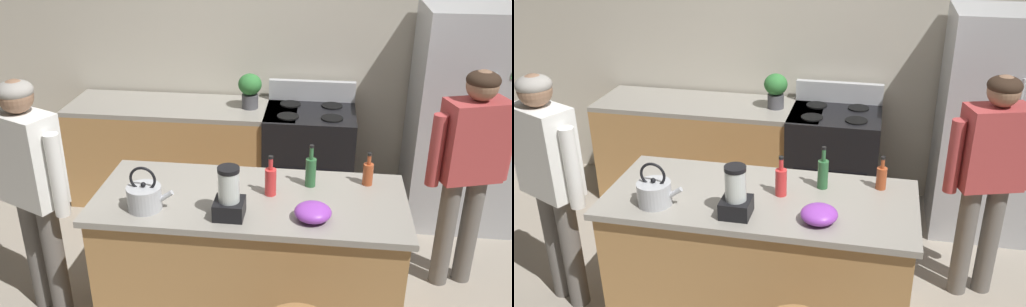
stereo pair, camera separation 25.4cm
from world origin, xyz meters
The scene contains 14 objects.
back_wall centered at (0.00, 1.95, 1.35)m, with size 8.00×0.10×2.70m, color beige.
kitchen_island centered at (0.00, 0.00, 0.46)m, with size 1.88×0.81×0.91m.
back_counter_run centered at (-0.80, 1.55, 0.45)m, with size 2.00×0.64×0.91m.
refrigerator centered at (1.59, 1.50, 0.91)m, with size 0.90×0.73×1.81m.
stove_range centered at (0.31, 1.52, 0.46)m, with size 0.76×0.65×1.09m.
person_by_island_left centered at (-1.33, -0.08, 0.98)m, with size 0.58×0.36×1.61m.
person_by_sink_right centered at (1.39, 0.56, 0.96)m, with size 0.59×0.33×1.58m.
potted_plant centered at (-0.21, 1.55, 1.08)m, with size 0.20×0.20×0.30m.
blender_appliance centered at (-0.09, -0.24, 1.03)m, with size 0.17×0.17×0.31m.
bottle_olive_oil centered at (0.35, 0.19, 1.01)m, with size 0.07×0.07×0.28m.
bottle_soda centered at (0.12, 0.05, 1.00)m, with size 0.07×0.07×0.26m.
bottle_cooking_sauce centered at (0.71, 0.25, 0.99)m, with size 0.06×0.06×0.22m.
mixing_bowl centered at (0.38, -0.21, 0.95)m, with size 0.21×0.21×0.09m, color purple.
tea_kettle centered at (-0.58, -0.21, 0.99)m, with size 0.28×0.20×0.27m.
Camera 1 is at (0.40, -2.90, 2.54)m, focal length 38.98 mm.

